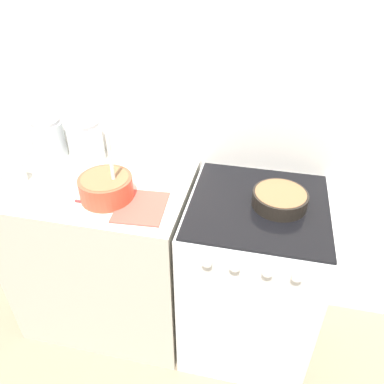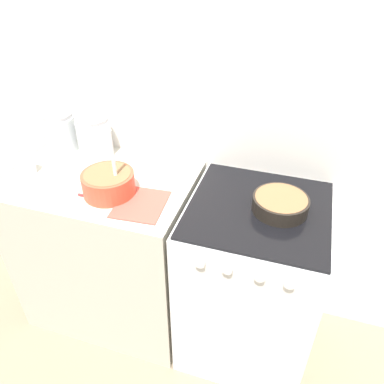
% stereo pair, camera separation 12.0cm
% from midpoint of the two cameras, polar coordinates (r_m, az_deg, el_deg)
% --- Properties ---
extents(ground_plane, '(12.00, 12.00, 0.00)m').
position_cam_midpoint_polar(ground_plane, '(2.19, -4.41, -25.52)').
color(ground_plane, gray).
extents(wall_back, '(4.78, 0.05, 2.40)m').
position_cam_midpoint_polar(wall_back, '(1.83, -0.44, 12.44)').
color(wall_back, white).
rests_on(wall_back, ground_plane).
extents(countertop_cabinet, '(0.89, 0.61, 0.93)m').
position_cam_midpoint_polar(countertop_cabinet, '(2.12, -14.37, -9.14)').
color(countertop_cabinet, beige).
rests_on(countertop_cabinet, ground_plane).
extents(stove, '(0.62, 0.63, 0.93)m').
position_cam_midpoint_polar(stove, '(1.95, 7.01, -12.81)').
color(stove, silver).
rests_on(stove, ground_plane).
extents(mixing_bowl, '(0.23, 0.23, 0.32)m').
position_cam_midpoint_polar(mixing_bowl, '(1.69, -14.98, 0.79)').
color(mixing_bowl, '#D84C33').
rests_on(mixing_bowl, countertop_cabinet).
extents(baking_pan, '(0.24, 0.24, 0.07)m').
position_cam_midpoint_polar(baking_pan, '(1.63, 11.19, -1.06)').
color(baking_pan, black).
rests_on(baking_pan, stove).
extents(storage_jar_left, '(0.16, 0.16, 0.20)m').
position_cam_midpoint_polar(storage_jar_left, '(2.10, -22.45, 7.27)').
color(storage_jar_left, silver).
rests_on(storage_jar_left, countertop_cabinet).
extents(storage_jar_middle, '(0.17, 0.17, 0.21)m').
position_cam_midpoint_polar(storage_jar_middle, '(2.00, -17.53, 6.99)').
color(storage_jar_middle, silver).
rests_on(storage_jar_middle, countertop_cabinet).
extents(tin_can, '(0.08, 0.08, 0.10)m').
position_cam_midpoint_polar(tin_can, '(1.96, -26.82, 2.62)').
color(tin_can, silver).
rests_on(tin_can, countertop_cabinet).
extents(recipe_page, '(0.23, 0.25, 0.01)m').
position_cam_midpoint_polar(recipe_page, '(1.63, -9.89, -2.32)').
color(recipe_page, '#CC4C3F').
rests_on(recipe_page, countertop_cabinet).
extents(measuring_spoon, '(0.12, 0.04, 0.04)m').
position_cam_midpoint_polar(measuring_spoon, '(1.68, -16.72, -1.46)').
color(measuring_spoon, red).
rests_on(measuring_spoon, countertop_cabinet).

